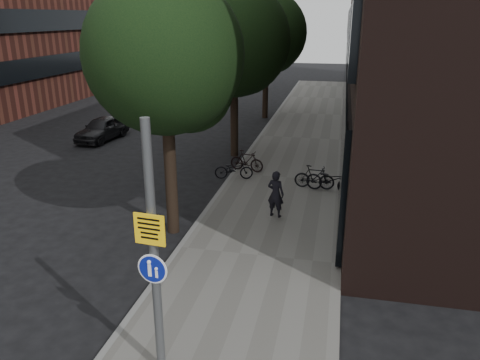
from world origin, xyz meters
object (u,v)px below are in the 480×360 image
(pedestrian, at_px, (276,194))
(parked_bike_facade_near, at_px, (330,180))
(parked_car_near, at_px, (102,128))
(signpost, at_px, (154,254))

(pedestrian, height_order, parked_bike_facade_near, pedestrian)
(parked_bike_facade_near, xyz_separation_m, parked_car_near, (-12.17, 5.76, 0.02))
(parked_bike_facade_near, bearing_deg, pedestrian, 163.77)
(signpost, bearing_deg, parked_car_near, 126.33)
(signpost, xyz_separation_m, pedestrian, (1.07, 7.39, -1.61))
(parked_bike_facade_near, height_order, parked_car_near, parked_car_near)
(signpost, distance_m, pedestrian, 7.64)
(signpost, relative_size, parked_car_near, 1.31)
(pedestrian, distance_m, parked_bike_facade_near, 3.12)
(pedestrian, xyz_separation_m, parked_bike_facade_near, (1.65, 2.63, -0.29))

